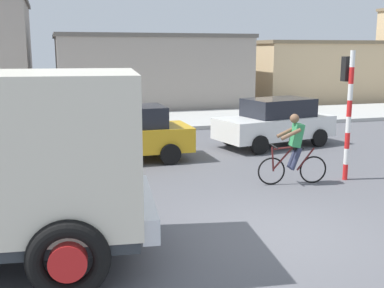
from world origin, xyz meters
The scene contains 8 objects.
ground_plane centered at (0.00, 0.00, 0.00)m, with size 120.00×120.00×0.00m, color #56565B.
sidewalk_far centered at (0.00, 13.53, 0.08)m, with size 80.00×5.00×0.16m, color #ADADA8.
cyclist centered at (1.90, 2.81, 0.86)m, with size 1.72×0.54×1.72m.
traffic_light_pole centered at (3.36, 2.86, 2.07)m, with size 0.24×0.43×3.20m.
car_red_near centered at (-1.66, 6.45, 0.82)m, with size 4.01×1.89×1.60m.
car_far_side centered at (3.61, 7.22, 0.82)m, with size 4.27×2.51×1.60m.
building_mid_block centered at (1.82, 18.97, 2.01)m, with size 10.28×5.68×4.02m.
building_corner_right centered at (13.38, 20.77, 1.88)m, with size 10.05×7.01×3.74m.
Camera 1 is at (-3.64, -7.23, 3.22)m, focal length 44.65 mm.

